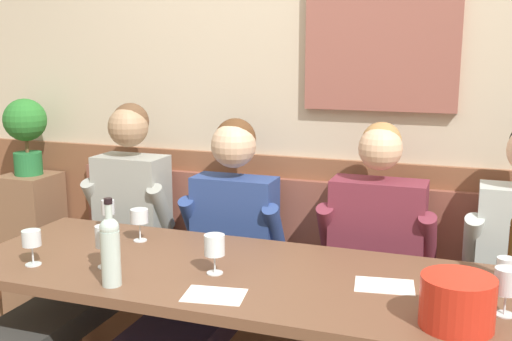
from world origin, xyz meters
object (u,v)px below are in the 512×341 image
(wine_glass_mid_right, at_px, (32,239))
(wine_bottle_amber_mid, at_px, (110,248))
(dining_table, at_px, (262,293))
(wine_glass_center_front, at_px, (105,237))
(wine_glass_left_end, at_px, (506,270))
(wine_glass_right_end, at_px, (108,209))
(wine_glass_near_bucket, at_px, (507,282))
(wine_glass_center_rear, at_px, (139,218))
(person_center_right_seat, at_px, (99,247))
(person_right_seat, at_px, (363,293))
(wine_glass_by_bottle, at_px, (214,247))
(wall_bench, at_px, (306,319))
(ice_bucket, at_px, (457,302))
(potted_plant, at_px, (26,128))
(person_center_left_seat, at_px, (207,270))

(wine_glass_mid_right, bearing_deg, wine_bottle_amber_mid, -10.52)
(dining_table, height_order, wine_glass_center_front, wine_glass_center_front)
(wine_glass_left_end, distance_m, wine_glass_right_end, 1.73)
(wine_glass_near_bucket, height_order, wine_glass_center_front, wine_glass_center_front)
(wine_glass_near_bucket, relative_size, wine_glass_center_rear, 1.09)
(person_center_right_seat, xyz_separation_m, wine_glass_right_end, (0.08, -0.03, 0.20))
(person_right_seat, distance_m, wine_glass_by_bottle, 0.67)
(wall_bench, height_order, wine_glass_near_bucket, wall_bench)
(wine_glass_mid_right, bearing_deg, wine_glass_left_end, 10.15)
(dining_table, xyz_separation_m, wine_glass_center_front, (-0.59, -0.14, 0.20))
(ice_bucket, bearing_deg, wine_glass_near_bucket, 44.03)
(wall_bench, relative_size, person_right_seat, 2.11)
(wine_bottle_amber_mid, relative_size, wine_glass_near_bucket, 2.06)
(ice_bucket, distance_m, wine_glass_right_end, 1.66)
(person_center_right_seat, height_order, person_right_seat, person_center_right_seat)
(wall_bench, relative_size, wine_glass_right_end, 19.02)
(wine_glass_right_end, distance_m, potted_plant, 0.92)
(wine_glass_center_rear, xyz_separation_m, wine_glass_center_front, (0.04, -0.33, 0.01))
(wine_glass_by_bottle, bearing_deg, person_center_left_seat, 118.98)
(wine_glass_center_rear, xyz_separation_m, potted_plant, (-1.00, 0.50, 0.29))
(ice_bucket, height_order, wine_glass_center_front, wine_glass_center_front)
(wine_bottle_amber_mid, xyz_separation_m, wine_glass_mid_right, (-0.41, 0.08, -0.03))
(wall_bench, height_order, person_center_right_seat, person_center_right_seat)
(wine_glass_left_end, xyz_separation_m, wine_glass_center_rear, (-1.49, 0.10, 0.02))
(person_center_left_seat, bearing_deg, person_center_right_seat, 177.09)
(wall_bench, xyz_separation_m, person_center_right_seat, (-0.95, -0.33, 0.37))
(ice_bucket, distance_m, wine_glass_center_front, 1.31)
(ice_bucket, height_order, wine_glass_left_end, ice_bucket)
(person_center_right_seat, distance_m, person_center_left_seat, 0.58)
(person_center_left_seat, height_order, wine_glass_left_end, person_center_left_seat)
(person_center_left_seat, bearing_deg, wine_glass_by_bottle, -61.02)
(wine_bottle_amber_mid, relative_size, wine_glass_center_front, 1.94)
(person_right_seat, height_order, wine_glass_near_bucket, person_right_seat)
(wine_bottle_amber_mid, relative_size, potted_plant, 0.75)
(wine_glass_left_end, relative_size, wine_glass_right_end, 0.94)
(wine_glass_left_end, height_order, wine_glass_center_rear, wine_glass_center_rear)
(wine_glass_near_bucket, bearing_deg, wine_glass_center_rear, 169.41)
(wine_glass_center_rear, bearing_deg, person_center_right_seat, 156.61)
(person_center_left_seat, relative_size, wine_glass_mid_right, 8.95)
(wine_glass_center_front, distance_m, potted_plant, 1.37)
(person_center_right_seat, distance_m, wine_glass_center_rear, 0.40)
(ice_bucket, bearing_deg, person_center_left_seat, 154.17)
(person_center_right_seat, bearing_deg, wine_glass_near_bucket, -12.90)
(person_right_seat, bearing_deg, wine_glass_by_bottle, -144.77)
(wine_glass_center_rear, bearing_deg, ice_bucket, -17.19)
(person_center_right_seat, xyz_separation_m, potted_plant, (-0.70, 0.37, 0.50))
(wall_bench, height_order, person_right_seat, person_right_seat)
(wine_glass_by_bottle, bearing_deg, potted_plant, 152.92)
(person_center_left_seat, relative_size, wine_bottle_amber_mid, 3.91)
(person_right_seat, height_order, wine_bottle_amber_mid, person_right_seat)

